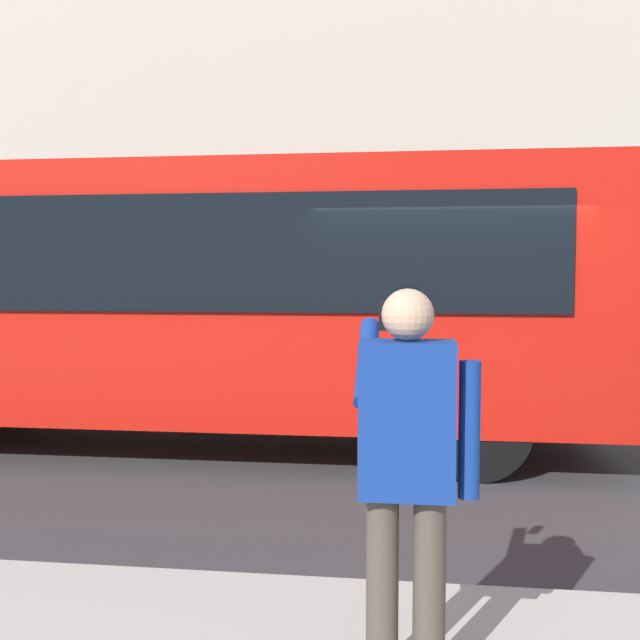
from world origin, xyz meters
TOP-DOWN VIEW (x-y plane):
  - ground_plane at (0.00, 0.00)m, footprint 60.00×60.00m
  - building_facade_far at (-0.02, -6.80)m, footprint 28.00×1.55m
  - red_bus at (2.76, -0.28)m, footprint 9.05×2.54m
  - pedestrian_photographer at (0.35, 4.53)m, footprint 0.53×0.52m

SIDE VIEW (x-z plane):
  - ground_plane at x=0.00m, z-range 0.00..0.00m
  - pedestrian_photographer at x=0.35m, z-range 0.29..1.99m
  - red_bus at x=2.76m, z-range 0.14..3.22m
  - building_facade_far at x=-0.02m, z-range -0.01..11.99m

